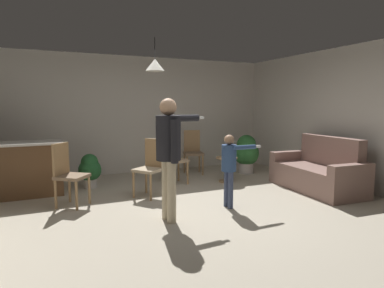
{
  "coord_description": "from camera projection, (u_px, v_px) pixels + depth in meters",
  "views": [
    {
      "loc": [
        -2.17,
        -4.43,
        1.6
      ],
      "look_at": [
        -0.09,
        0.12,
        1.0
      ],
      "focal_mm": 30.99,
      "sensor_mm": 36.0,
      "label": 1
    }
  ],
  "objects": [
    {
      "name": "side_table_by_couch",
      "position": [
        226.0,
        166.0,
        6.84
      ],
      "size": [
        0.44,
        0.44,
        0.52
      ],
      "color": "#99754C",
      "rests_on": "ground"
    },
    {
      "name": "person_adult",
      "position": [
        169.0,
        146.0,
        4.47
      ],
      "size": [
        0.82,
        0.52,
        1.68
      ],
      "rotation": [
        0.0,
        0.0,
        -1.51
      ],
      "color": "tan",
      "rests_on": "ground"
    },
    {
      "name": "wall_right",
      "position": [
        353.0,
        118.0,
        6.25
      ],
      "size": [
        0.1,
        6.4,
        2.7
      ],
      "primitive_type": "cube",
      "color": "beige",
      "rests_on": "ground"
    },
    {
      "name": "wall_back",
      "position": [
        141.0,
        115.0,
        7.81
      ],
      "size": [
        6.4,
        0.1,
        2.7
      ],
      "primitive_type": "cube",
      "color": "beige",
      "rests_on": "ground"
    },
    {
      "name": "kitchen_counter",
      "position": [
        25.0,
        169.0,
        5.79
      ],
      "size": [
        1.26,
        0.66,
        0.95
      ],
      "color": "brown",
      "rests_on": "ground"
    },
    {
      "name": "dining_chair_near_wall",
      "position": [
        68.0,
        172.0,
        5.19
      ],
      "size": [
        0.59,
        0.59,
        1.0
      ],
      "rotation": [
        0.0,
        0.0,
        4.04
      ],
      "color": "#99754C",
      "rests_on": "ground"
    },
    {
      "name": "dining_chair_centre_back",
      "position": [
        151.0,
        165.0,
        5.77
      ],
      "size": [
        0.59,
        0.59,
        1.0
      ],
      "rotation": [
        0.0,
        0.0,
        2.21
      ],
      "color": "#99754C",
      "rests_on": "ground"
    },
    {
      "name": "dining_chair_by_counter",
      "position": [
        193.0,
        150.0,
        7.67
      ],
      "size": [
        0.51,
        0.51,
        1.0
      ],
      "rotation": [
        0.0,
        0.0,
        2.9
      ],
      "color": "#99754C",
      "rests_on": "ground"
    },
    {
      "name": "ceiling_light_pendant",
      "position": [
        155.0,
        65.0,
        5.49
      ],
      "size": [
        0.32,
        0.32,
        0.55
      ],
      "color": "silver"
    },
    {
      "name": "person_child",
      "position": [
        230.0,
        163.0,
        5.1
      ],
      "size": [
        0.59,
        0.33,
        1.14
      ],
      "rotation": [
        0.0,
        0.0,
        -1.56
      ],
      "color": "#384260",
      "rests_on": "ground"
    },
    {
      "name": "potted_plant_by_wall",
      "position": [
        90.0,
        169.0,
        6.34
      ],
      "size": [
        0.43,
        0.43,
        0.66
      ],
      "color": "#B7B2AD",
      "rests_on": "ground"
    },
    {
      "name": "couch_floral",
      "position": [
        319.0,
        172.0,
        6.19
      ],
      "size": [
        0.98,
        1.86,
        1.0
      ],
      "rotation": [
        0.0,
        0.0,
        1.5
      ],
      "color": "#8C6B60",
      "rests_on": "ground"
    },
    {
      "name": "spare_remote_on_table",
      "position": [
        228.0,
        156.0,
        6.82
      ],
      "size": [
        0.12,
        0.11,
        0.04
      ],
      "primitive_type": "cube",
      "rotation": [
        0.0,
        0.0,
        0.83
      ],
      "color": "white",
      "rests_on": "side_table_by_couch"
    },
    {
      "name": "ground",
      "position": [
        200.0,
        209.0,
        5.09
      ],
      "size": [
        7.68,
        7.68,
        0.0
      ],
      "primitive_type": "plane",
      "color": "#B2A893"
    },
    {
      "name": "potted_plant_corner",
      "position": [
        246.0,
        152.0,
        7.7
      ],
      "size": [
        0.59,
        0.59,
        0.9
      ],
      "color": "#B7B2AD",
      "rests_on": "ground"
    },
    {
      "name": "dining_chair_spare",
      "position": [
        173.0,
        157.0,
        6.72
      ],
      "size": [
        0.48,
        0.48,
        1.0
      ],
      "rotation": [
        0.0,
        0.0,
        3.29
      ],
      "color": "#99754C",
      "rests_on": "ground"
    }
  ]
}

